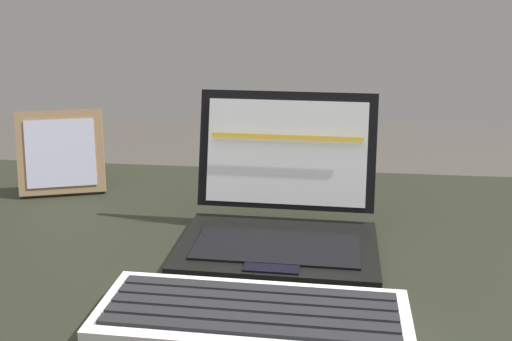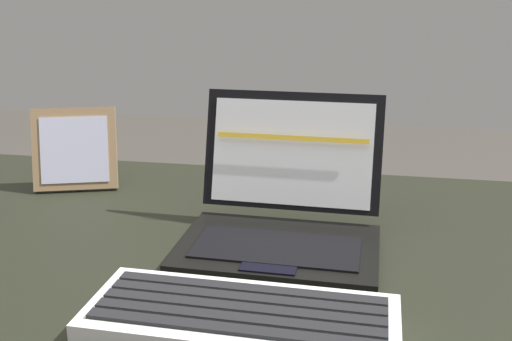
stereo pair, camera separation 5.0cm
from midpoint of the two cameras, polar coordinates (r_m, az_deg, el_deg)
name	(u,v)px [view 2 (the right image)]	position (r m, az deg, el deg)	size (l,w,h in m)	color
desk	(223,277)	(0.96, -1.66, -9.99)	(1.72, 0.71, 0.74)	black
laptop_front	(283,218)	(0.89, 4.14, -4.47)	(0.29, 0.26, 0.21)	black
external_keyboard	(241,321)	(0.69, 0.74, -14.01)	(0.35, 0.15, 0.04)	silver
photo_frame	(75,149)	(1.16, -15.51, 1.91)	(0.16, 0.10, 0.15)	#90704D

